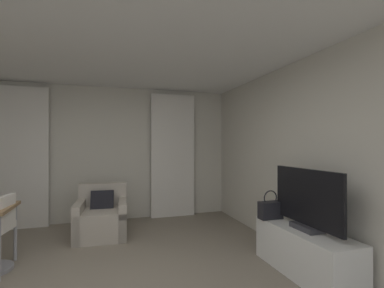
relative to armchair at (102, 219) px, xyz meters
The scene contains 9 objects.
wall_window 1.41m from the armchair, 89.55° to the left, with size 5.12×0.06×2.60m.
wall_right 3.41m from the armchair, 38.87° to the right, with size 0.06×6.12×2.60m.
ceiling 3.11m from the armchair, 89.78° to the right, with size 5.12×6.12×0.06m, color white.
curtain_left_panel 1.88m from the armchair, 148.00° to the left, with size 0.90×0.06×2.50m.
curtain_right_panel 1.89m from the armchair, 31.71° to the left, with size 0.90×0.06×2.50m.
armchair is the anchor object (origin of this frame).
tv_console 3.03m from the armchair, 42.97° to the right, with size 0.47×1.31×0.52m.
tv_flatscreen 3.11m from the armchair, 43.47° to the right, with size 0.20×1.05×0.69m.
handbag_primary 2.64m from the armchair, 36.84° to the right, with size 0.30×0.14×0.37m.
Camera 1 is at (0.05, -2.64, 1.48)m, focal length 25.90 mm.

